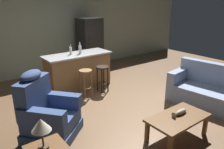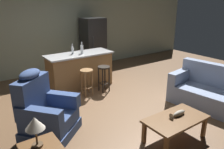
{
  "view_description": "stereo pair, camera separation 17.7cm",
  "coord_description": "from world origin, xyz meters",
  "px_view_note": "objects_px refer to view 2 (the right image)",
  "views": [
    {
      "loc": [
        -2.7,
        -3.72,
        2.3
      ],
      "look_at": [
        0.06,
        -0.1,
        0.75
      ],
      "focal_mm": 35.0,
      "sensor_mm": 36.0,
      "label": 1
    },
    {
      "loc": [
        -2.56,
        -3.83,
        2.3
      ],
      "look_at": [
        0.06,
        -0.1,
        0.75
      ],
      "focal_mm": 35.0,
      "sensor_mm": 36.0,
      "label": 2
    }
  ],
  "objects_px": {
    "couch": "(216,94)",
    "bar_stool_left": "(87,78)",
    "bar_stool_right": "(104,74)",
    "table_lamp": "(35,125)",
    "coffee_table": "(176,121)",
    "bottle_tall_green": "(82,49)",
    "bottle_short_amber": "(73,50)",
    "kitchen_island": "(80,70)",
    "refrigerator": "(93,44)",
    "recliner_near_lamp": "(45,113)",
    "fish_figurine": "(178,114)"
  },
  "relations": [
    {
      "from": "couch",
      "to": "table_lamp",
      "type": "relative_size",
      "value": 4.88
    },
    {
      "from": "kitchen_island",
      "to": "bar_stool_right",
      "type": "distance_m",
      "value": 0.73
    },
    {
      "from": "kitchen_island",
      "to": "refrigerator",
      "type": "bearing_deg",
      "value": 46.66
    },
    {
      "from": "bar_stool_right",
      "to": "coffee_table",
      "type": "bearing_deg",
      "value": -94.07
    },
    {
      "from": "recliner_near_lamp",
      "to": "bottle_tall_green",
      "type": "distance_m",
      "value": 2.41
    },
    {
      "from": "fish_figurine",
      "to": "refrigerator",
      "type": "xyz_separation_m",
      "value": [
        0.86,
        4.31,
        0.42
      ]
    },
    {
      "from": "coffee_table",
      "to": "table_lamp",
      "type": "bearing_deg",
      "value": 169.72
    },
    {
      "from": "bar_stool_left",
      "to": "recliner_near_lamp",
      "type": "bearing_deg",
      "value": -143.02
    },
    {
      "from": "table_lamp",
      "to": "bar_stool_left",
      "type": "height_order",
      "value": "table_lamp"
    },
    {
      "from": "fish_figurine",
      "to": "bottle_short_amber",
      "type": "relative_size",
      "value": 1.25
    },
    {
      "from": "fish_figurine",
      "to": "table_lamp",
      "type": "height_order",
      "value": "table_lamp"
    },
    {
      "from": "coffee_table",
      "to": "bottle_short_amber",
      "type": "xyz_separation_m",
      "value": [
        -0.36,
        3.19,
        0.69
      ]
    },
    {
      "from": "kitchen_island",
      "to": "bottle_tall_green",
      "type": "bearing_deg",
      "value": -28.65
    },
    {
      "from": "coffee_table",
      "to": "bar_stool_left",
      "type": "height_order",
      "value": "bar_stool_left"
    },
    {
      "from": "couch",
      "to": "bar_stool_left",
      "type": "xyz_separation_m",
      "value": [
        -2.0,
        2.25,
        0.13
      ]
    },
    {
      "from": "kitchen_island",
      "to": "refrigerator",
      "type": "distance_m",
      "value": 1.7
    },
    {
      "from": "couch",
      "to": "recliner_near_lamp",
      "type": "height_order",
      "value": "recliner_near_lamp"
    },
    {
      "from": "table_lamp",
      "to": "bar_stool_right",
      "type": "height_order",
      "value": "table_lamp"
    },
    {
      "from": "recliner_near_lamp",
      "to": "refrigerator",
      "type": "bearing_deg",
      "value": 97.46
    },
    {
      "from": "bar_stool_left",
      "to": "bottle_short_amber",
      "type": "distance_m",
      "value": 0.89
    },
    {
      "from": "fish_figurine",
      "to": "bottle_short_amber",
      "type": "bearing_deg",
      "value": 97.88
    },
    {
      "from": "bottle_tall_green",
      "to": "bottle_short_amber",
      "type": "height_order",
      "value": "bottle_tall_green"
    },
    {
      "from": "couch",
      "to": "table_lamp",
      "type": "distance_m",
      "value": 3.9
    },
    {
      "from": "couch",
      "to": "bar_stool_left",
      "type": "height_order",
      "value": "couch"
    },
    {
      "from": "coffee_table",
      "to": "couch",
      "type": "distance_m",
      "value": 1.7
    },
    {
      "from": "fish_figurine",
      "to": "table_lamp",
      "type": "xyz_separation_m",
      "value": [
        -2.27,
        0.37,
        0.41
      ]
    },
    {
      "from": "table_lamp",
      "to": "bar_stool_left",
      "type": "distance_m",
      "value": 2.84
    },
    {
      "from": "refrigerator",
      "to": "bottle_short_amber",
      "type": "distance_m",
      "value": 1.75
    },
    {
      "from": "refrigerator",
      "to": "bar_stool_right",
      "type": "bearing_deg",
      "value": -112.62
    },
    {
      "from": "bar_stool_right",
      "to": "refrigerator",
      "type": "height_order",
      "value": "refrigerator"
    },
    {
      "from": "coffee_table",
      "to": "bottle_short_amber",
      "type": "bearing_deg",
      "value": 96.42
    },
    {
      "from": "couch",
      "to": "refrigerator",
      "type": "height_order",
      "value": "refrigerator"
    },
    {
      "from": "bar_stool_right",
      "to": "table_lamp",
      "type": "bearing_deg",
      "value": -138.23
    },
    {
      "from": "bottle_tall_green",
      "to": "bottle_short_amber",
      "type": "bearing_deg",
      "value": 160.58
    },
    {
      "from": "table_lamp",
      "to": "bar_stool_right",
      "type": "xyz_separation_m",
      "value": [
        2.37,
        2.12,
        -0.4
      ]
    },
    {
      "from": "recliner_near_lamp",
      "to": "bar_stool_right",
      "type": "relative_size",
      "value": 1.76
    },
    {
      "from": "recliner_near_lamp",
      "to": "bar_stool_right",
      "type": "xyz_separation_m",
      "value": [
        1.92,
        1.07,
        0.05
      ]
    },
    {
      "from": "bar_stool_right",
      "to": "refrigerator",
      "type": "relative_size",
      "value": 0.39
    },
    {
      "from": "kitchen_island",
      "to": "fish_figurine",
      "type": "bearing_deg",
      "value": -85.05
    },
    {
      "from": "bottle_short_amber",
      "to": "kitchen_island",
      "type": "bearing_deg",
      "value": -15.37
    },
    {
      "from": "bottle_short_amber",
      "to": "table_lamp",
      "type": "bearing_deg",
      "value": -123.26
    },
    {
      "from": "couch",
      "to": "bar_stool_left",
      "type": "relative_size",
      "value": 2.94
    },
    {
      "from": "recliner_near_lamp",
      "to": "bottle_short_amber",
      "type": "distance_m",
      "value": 2.32
    },
    {
      "from": "table_lamp",
      "to": "bar_stool_right",
      "type": "distance_m",
      "value": 3.2
    },
    {
      "from": "couch",
      "to": "bottle_tall_green",
      "type": "relative_size",
      "value": 6.43
    },
    {
      "from": "bar_stool_right",
      "to": "bottle_short_amber",
      "type": "xyz_separation_m",
      "value": [
        -0.54,
        0.68,
        0.58
      ]
    },
    {
      "from": "bar_stool_left",
      "to": "bar_stool_right",
      "type": "relative_size",
      "value": 1.0
    },
    {
      "from": "coffee_table",
      "to": "bar_stool_right",
      "type": "xyz_separation_m",
      "value": [
        0.18,
        2.51,
        0.11
      ]
    },
    {
      "from": "recliner_near_lamp",
      "to": "bottle_tall_green",
      "type": "bearing_deg",
      "value": 95.98
    },
    {
      "from": "coffee_table",
      "to": "bottle_tall_green",
      "type": "bearing_deg",
      "value": 92.29
    }
  ]
}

